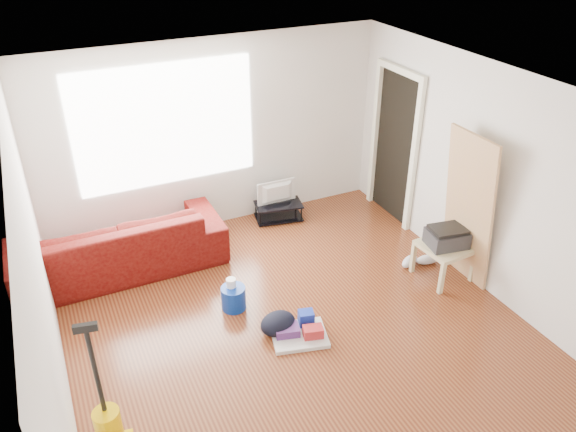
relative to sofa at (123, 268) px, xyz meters
name	(u,v)px	position (x,y,z in m)	size (l,w,h in m)	color
room	(301,220)	(1.51, -1.80, 1.25)	(4.51, 5.01, 2.51)	#512012
sofa	(123,268)	(0.00, 0.00, 0.00)	(2.45, 0.96, 0.71)	#3D0202
tv_stand	(278,211)	(2.20, 0.27, 0.13)	(0.69, 0.48, 0.24)	black
tv	(278,193)	(2.20, 0.27, 0.40)	(0.56, 0.07, 0.32)	black
side_table	(445,250)	(3.38, -1.77, 0.37)	(0.57, 0.57, 0.44)	tan
printer	(447,237)	(3.38, -1.77, 0.55)	(0.48, 0.40, 0.23)	#2A2A2E
bucket	(234,307)	(0.96, -1.28, 0.00)	(0.27, 0.27, 0.27)	#092E96
toilet_paper	(232,293)	(0.95, -1.25, 0.18)	(0.11, 0.11, 0.10)	white
cleaning_tray	(300,331)	(1.41, -1.99, 0.06)	(0.65, 0.57, 0.20)	silver
backpack	(278,331)	(1.24, -1.84, 0.00)	(0.39, 0.31, 0.21)	black
sneakers	(418,260)	(3.28, -1.47, 0.06)	(0.53, 0.27, 0.12)	silver
door_panel	(457,275)	(3.56, -1.85, 0.00)	(0.04, 0.72, 1.81)	tan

